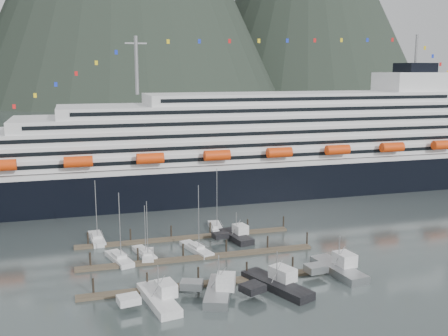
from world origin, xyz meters
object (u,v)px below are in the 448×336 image
(sailboat_d, at_px, (197,249))
(trawler_e, at_px, (236,236))
(sailboat_b, at_px, (144,253))
(trawler_c, at_px, (276,284))
(sailboat_e, at_px, (97,239))
(trawler_d, at_px, (338,268))
(cruise_ship, at_px, (270,153))
(sailboat_c, at_px, (148,256))
(sailboat_g, at_px, (216,229))
(trawler_a, at_px, (158,298))
(sailboat_a, at_px, (119,259))
(trawler_b, at_px, (218,290))

(sailboat_d, distance_m, trawler_e, 11.34)
(sailboat_b, relative_size, trawler_c, 0.74)
(sailboat_d, distance_m, sailboat_e, 23.28)
(trawler_d, bearing_deg, sailboat_e, 45.34)
(cruise_ship, xyz_separation_m, sailboat_c, (-44.77, -48.71, -11.64))
(cruise_ship, bearing_deg, sailboat_g, -127.46)
(sailboat_c, height_order, trawler_a, sailboat_c)
(sailboat_a, bearing_deg, sailboat_g, -74.92)
(cruise_ship, distance_m, trawler_e, 50.27)
(sailboat_a, relative_size, trawler_a, 1.09)
(sailboat_a, relative_size, trawler_c, 0.98)
(trawler_b, bearing_deg, sailboat_a, 55.89)
(cruise_ship, bearing_deg, sailboat_e, -147.13)
(sailboat_g, relative_size, trawler_d, 1.14)
(cruise_ship, distance_m, sailboat_e, 65.43)
(trawler_d, bearing_deg, sailboat_g, 17.18)
(cruise_ship, distance_m, sailboat_a, 71.28)
(sailboat_g, bearing_deg, sailboat_a, 127.55)
(sailboat_g, xyz_separation_m, trawler_a, (-19.44, -35.02, 0.47))
(sailboat_e, bearing_deg, sailboat_b, -148.74)
(sailboat_e, height_order, trawler_e, sailboat_e)
(sailboat_c, xyz_separation_m, trawler_a, (-1.45, -21.26, 0.50))
(sailboat_d, bearing_deg, sailboat_c, 80.50)
(cruise_ship, bearing_deg, sailboat_d, -125.97)
(cruise_ship, bearing_deg, trawler_d, -100.36)
(trawler_b, distance_m, trawler_c, 10.27)
(sailboat_c, relative_size, trawler_c, 0.82)
(trawler_a, height_order, trawler_d, trawler_d)
(sailboat_b, height_order, trawler_d, sailboat_b)
(sailboat_d, xyz_separation_m, trawler_e, (10.14, 5.06, 0.46))
(sailboat_e, bearing_deg, trawler_e, -109.14)
(sailboat_c, xyz_separation_m, trawler_c, (18.95, -21.30, 0.54))
(trawler_c, bearing_deg, trawler_a, 67.57)
(trawler_a, distance_m, trawler_b, 10.14)
(sailboat_b, distance_m, trawler_e, 21.39)
(sailboat_a, xyz_separation_m, sailboat_d, (15.92, 1.44, -0.02))
(trawler_e, bearing_deg, sailboat_c, 96.00)
(sailboat_c, height_order, trawler_c, sailboat_c)
(cruise_ship, relative_size, trawler_e, 19.29)
(sailboat_c, bearing_deg, trawler_e, -65.04)
(sailboat_a, height_order, sailboat_d, sailboat_d)
(sailboat_c, relative_size, trawler_a, 0.92)
(sailboat_c, height_order, trawler_b, sailboat_c)
(trawler_b, bearing_deg, trawler_e, -2.10)
(sailboat_c, height_order, trawler_e, sailboat_c)
(sailboat_e, bearing_deg, cruise_ship, -61.97)
(sailboat_g, height_order, trawler_a, sailboat_g)
(trawler_b, bearing_deg, sailboat_e, 48.52)
(sailboat_b, relative_size, trawler_a, 0.83)
(sailboat_d, xyz_separation_m, trawler_d, (22.35, -19.03, 0.55))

